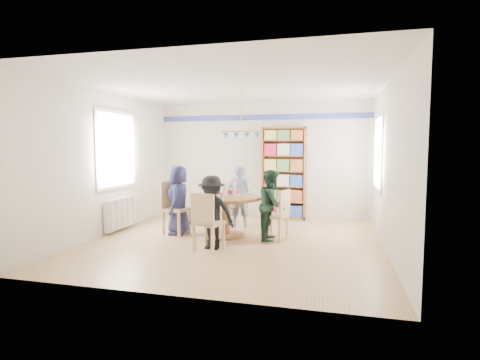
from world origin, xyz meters
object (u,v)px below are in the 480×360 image
(chair_left, at_px, (173,205))
(chair_right, at_px, (279,212))
(person_left, at_px, (178,200))
(dining_table, at_px, (226,207))
(person_right, at_px, (272,205))
(chair_far, at_px, (238,202))
(chair_near, at_px, (206,219))
(radiator, at_px, (121,213))
(person_far, at_px, (240,196))
(bookshelf, at_px, (284,174))
(person_near, at_px, (212,212))

(chair_left, height_order, chair_right, chair_left)
(chair_left, bearing_deg, person_left, -6.61)
(dining_table, distance_m, person_right, 0.87)
(chair_far, bearing_deg, chair_left, -133.62)
(chair_near, bearing_deg, radiator, 154.35)
(dining_table, xyz_separation_m, chair_far, (-0.05, 1.04, -0.05))
(person_far, xyz_separation_m, bookshelf, (0.76, 1.15, 0.40))
(chair_far, xyz_separation_m, person_right, (0.91, -1.08, 0.13))
(chair_far, relative_size, person_far, 0.71)
(person_far, bearing_deg, person_left, 35.33)
(chair_right, bearing_deg, person_near, -138.65)
(chair_far, height_order, person_right, person_right)
(radiator, xyz_separation_m, chair_left, (1.12, 0.01, 0.20))
(chair_right, height_order, person_right, person_right)
(person_far, bearing_deg, chair_near, 80.86)
(radiator, bearing_deg, chair_near, -25.65)
(dining_table, height_order, chair_left, chair_left)
(person_near, height_order, bookshelf, bookshelf)
(chair_left, bearing_deg, person_right, -0.82)
(person_far, distance_m, bookshelf, 1.43)
(chair_far, distance_m, chair_near, 2.10)
(chair_left, xyz_separation_m, chair_near, (1.04, -1.04, -0.04))
(chair_near, distance_m, person_left, 1.39)
(chair_left, height_order, person_far, person_far)
(chair_far, height_order, bookshelf, bookshelf)
(chair_right, xyz_separation_m, person_near, (-0.97, -0.85, 0.10))
(radiator, xyz_separation_m, chair_far, (2.12, 1.06, 0.15))
(chair_near, bearing_deg, chair_right, 45.95)
(person_left, xyz_separation_m, person_far, (0.97, 0.90, -0.02))
(person_near, bearing_deg, dining_table, 98.56)
(chair_far, distance_m, person_near, 1.92)
(chair_right, xyz_separation_m, person_left, (-1.92, -0.01, 0.16))
(bookshelf, bearing_deg, person_near, -105.09)
(radiator, bearing_deg, bookshelf, 34.52)
(person_left, distance_m, person_far, 1.32)
(dining_table, xyz_separation_m, person_left, (-0.93, -0.03, 0.10))
(radiator, distance_m, person_near, 2.36)
(dining_table, xyz_separation_m, bookshelf, (0.80, 2.02, 0.48))
(chair_far, xyz_separation_m, person_near, (0.07, -1.91, 0.10))
(person_near, bearing_deg, person_right, 51.92)
(chair_right, relative_size, person_left, 0.69)
(radiator, relative_size, person_far, 0.78)
(chair_near, xyz_separation_m, bookshelf, (0.81, 3.08, 0.52))
(chair_near, relative_size, person_far, 0.74)
(radiator, height_order, person_left, person_left)
(person_right, relative_size, person_far, 0.98)
(chair_near, height_order, person_near, person_near)
(person_near, relative_size, bookshelf, 0.57)
(dining_table, xyz_separation_m, person_near, (0.02, -0.88, 0.04))
(chair_far, xyz_separation_m, person_left, (-0.88, -1.07, 0.15))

